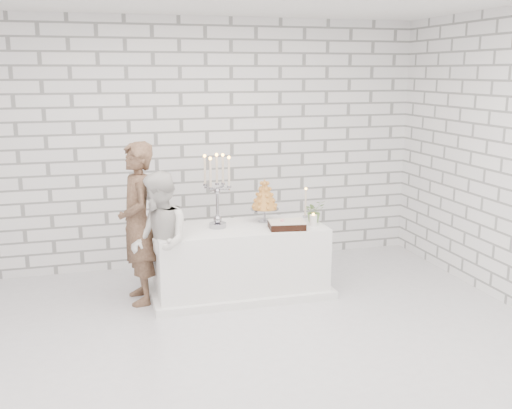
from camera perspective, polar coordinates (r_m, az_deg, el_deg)
name	(u,v)px	position (r m, az deg, el deg)	size (l,w,h in m)	color
ground	(231,351)	(5.30, -2.45, -13.87)	(6.00, 5.00, 0.01)	silver
wall_back	(182,145)	(7.25, -7.13, 5.71)	(6.00, 0.01, 3.00)	white
wall_front	(366,285)	(2.53, 10.49, -7.61)	(6.00, 0.01, 3.00)	white
cake_table	(240,260)	(6.44, -1.58, -5.36)	(1.80, 0.80, 0.75)	white
groom	(138,223)	(6.21, -11.26, -1.80)	(0.61, 0.40, 1.68)	#442E21
bride	(160,243)	(5.95, -9.22, -3.66)	(0.69, 0.54, 1.42)	silver
candelabra	(217,191)	(6.21, -3.76, 1.32)	(0.32, 0.32, 0.79)	#96969F
croquembouche	(265,200)	(6.48, 0.83, 0.40)	(0.31, 0.31, 0.48)	#B5702A
chocolate_cake	(287,225)	(6.25, 2.97, -1.96)	(0.37, 0.26, 0.08)	black
pillar_candle	(313,221)	(6.37, 5.52, -1.54)	(0.08, 0.08, 0.12)	white
extra_taper	(306,204)	(6.71, 4.78, 0.09)	(0.06, 0.06, 0.32)	beige
flowers	(314,211)	(6.52, 5.62, -0.64)	(0.22, 0.19, 0.24)	#548440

